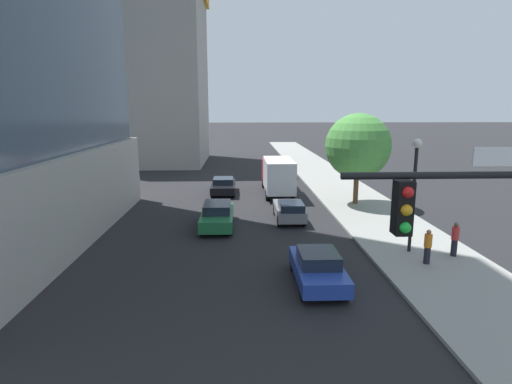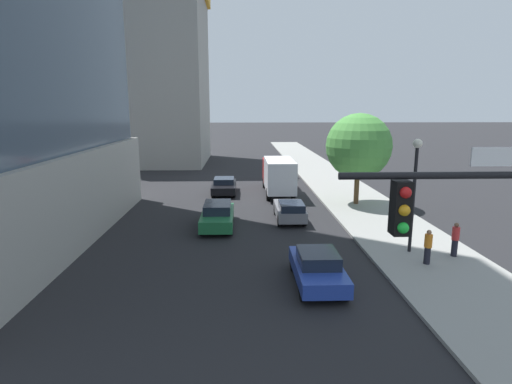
% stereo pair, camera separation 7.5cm
% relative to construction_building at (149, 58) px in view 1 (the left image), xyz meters
% --- Properties ---
extents(sidewalk, '(5.41, 120.00, 0.15)m').
position_rel_construction_building_xyz_m(sidewalk, '(20.25, -30.01, -13.16)').
color(sidewalk, gray).
rests_on(sidewalk, ground).
extents(construction_building, '(16.42, 15.97, 31.35)m').
position_rel_construction_building_xyz_m(construction_building, '(0.00, 0.00, 0.00)').
color(construction_building, '#9E9B93').
rests_on(construction_building, ground).
extents(traffic_light_pole, '(4.78, 0.48, 6.20)m').
position_rel_construction_building_xyz_m(traffic_light_pole, '(16.43, -47.19, -8.85)').
color(traffic_light_pole, black).
rests_on(traffic_light_pole, sidewalk).
extents(street_lamp, '(0.44, 0.44, 5.51)m').
position_rel_construction_building_xyz_m(street_lamp, '(19.68, -35.80, -9.45)').
color(street_lamp, black).
rests_on(street_lamp, sidewalk).
extents(street_tree, '(4.70, 4.70, 6.58)m').
position_rel_construction_building_xyz_m(street_tree, '(19.89, -25.48, -8.87)').
color(street_tree, brown).
rests_on(street_tree, sidewalk).
extents(car_black, '(1.95, 4.67, 1.35)m').
position_rel_construction_building_xyz_m(car_black, '(10.00, -20.85, -12.55)').
color(car_black, black).
rests_on(car_black, ground).
extents(car_blue, '(1.84, 4.25, 1.42)m').
position_rel_construction_building_xyz_m(car_blue, '(14.51, -39.11, -12.52)').
color(car_blue, '#233D9E').
rests_on(car_blue, ground).
extents(car_green, '(1.87, 4.72, 1.48)m').
position_rel_construction_building_xyz_m(car_green, '(10.00, -30.71, -12.51)').
color(car_green, '#1E6638').
rests_on(car_green, ground).
extents(car_gray, '(1.75, 4.13, 1.38)m').
position_rel_construction_building_xyz_m(car_gray, '(14.51, -29.51, -12.54)').
color(car_gray, slate).
rests_on(car_gray, ground).
extents(box_truck, '(2.24, 7.61, 3.02)m').
position_rel_construction_building_xyz_m(box_truck, '(14.51, -21.25, -11.53)').
color(box_truck, '#B21E1E').
rests_on(box_truck, ground).
extents(pedestrian_orange_shirt, '(0.34, 0.34, 1.59)m').
position_rel_construction_building_xyz_m(pedestrian_orange_shirt, '(19.81, -37.43, -12.28)').
color(pedestrian_orange_shirt, black).
rests_on(pedestrian_orange_shirt, sidewalk).
extents(pedestrian_red_shirt, '(0.34, 0.34, 1.64)m').
position_rel_construction_building_xyz_m(pedestrian_red_shirt, '(21.54, -36.51, -12.25)').
color(pedestrian_red_shirt, black).
rests_on(pedestrian_red_shirt, sidewalk).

